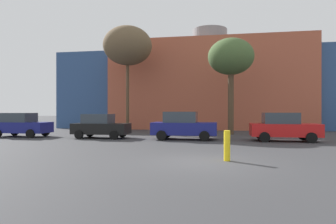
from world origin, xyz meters
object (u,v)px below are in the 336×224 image
(parked_car_1, at_px, (100,126))
(bare_tree_0, at_px, (128,46))
(bare_tree_1, at_px, (231,58))
(parked_car_2, at_px, (183,126))
(parked_car_3, at_px, (283,127))
(bollard_yellow_0, at_px, (227,146))
(parked_car_0, at_px, (21,125))

(parked_car_1, distance_m, bare_tree_0, 9.49)
(bare_tree_0, distance_m, bare_tree_1, 9.45)
(parked_car_2, distance_m, bare_tree_1, 7.99)
(parked_car_2, height_order, bare_tree_1, bare_tree_1)
(parked_car_3, distance_m, bare_tree_0, 15.48)
(parked_car_2, height_order, bollard_yellow_0, parked_car_2)
(parked_car_0, distance_m, bare_tree_1, 16.97)
(bare_tree_0, relative_size, bare_tree_1, 1.24)
(parked_car_0, bearing_deg, bare_tree_0, 46.37)
(parked_car_3, bearing_deg, parked_car_0, 180.00)
(parked_car_1, relative_size, parked_car_2, 0.91)
(bare_tree_1, bearing_deg, parked_car_3, -58.57)
(parked_car_2, relative_size, bare_tree_1, 0.55)
(parked_car_2, xyz_separation_m, parked_car_3, (6.32, -0.00, -0.03))
(parked_car_3, bearing_deg, bare_tree_1, 121.43)
(parked_car_0, xyz_separation_m, parked_car_1, (6.18, 0.00, -0.04))
(parked_car_0, distance_m, bollard_yellow_0, 16.78)
(bare_tree_0, height_order, bare_tree_1, bare_tree_0)
(bollard_yellow_0, bearing_deg, parked_car_0, 151.13)
(parked_car_0, height_order, parked_car_1, parked_car_0)
(parked_car_0, xyz_separation_m, bare_tree_1, (15.30, 5.00, 5.36))
(parked_car_0, relative_size, parked_car_2, 0.95)
(parked_car_2, bearing_deg, parked_car_3, -0.00)
(parked_car_1, xyz_separation_m, bare_tree_1, (9.12, 5.00, 5.40))
(parked_car_2, height_order, bare_tree_0, bare_tree_0)
(parked_car_0, height_order, bollard_yellow_0, parked_car_0)
(parked_car_2, bearing_deg, bollard_yellow_0, -71.81)
(parked_car_0, bearing_deg, parked_car_1, 0.00)
(parked_car_1, distance_m, bare_tree_1, 11.72)
(parked_car_3, bearing_deg, bare_tree_0, 152.44)
(parked_car_3, xyz_separation_m, bare_tree_0, (-12.26, 6.40, 6.96))
(bollard_yellow_0, bearing_deg, bare_tree_1, 87.34)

